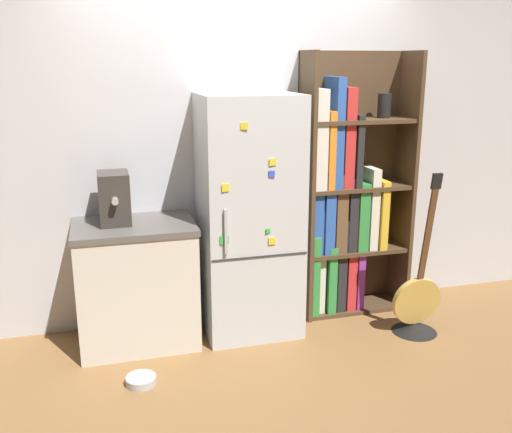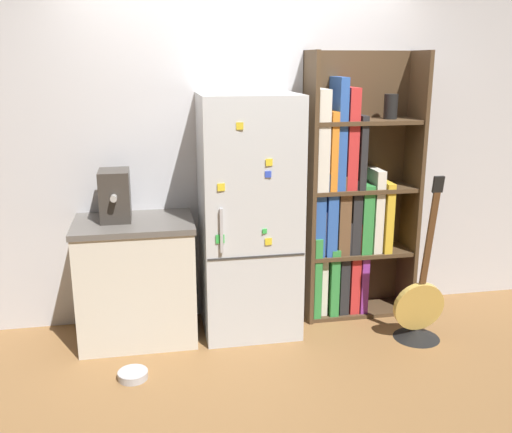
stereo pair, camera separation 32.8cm
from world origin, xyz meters
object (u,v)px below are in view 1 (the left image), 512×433
object	(u,v)px
refrigerator	(249,217)
guitar	(416,310)
bookshelf	(343,202)
pet_bowl	(141,380)
espresso_machine	(114,198)

from	to	relation	value
refrigerator	guitar	size ratio (longest dim) A/B	1.42
bookshelf	pet_bowl	world-z (taller)	bookshelf
refrigerator	bookshelf	xyz separation A→B (m)	(0.79, 0.14, 0.02)
bookshelf	guitar	distance (m)	0.97
espresso_machine	guitar	distance (m)	2.30
bookshelf	espresso_machine	xyz separation A→B (m)	(-1.71, -0.10, 0.16)
pet_bowl	guitar	bearing A→B (deg)	5.07
espresso_machine	refrigerator	bearing A→B (deg)	-2.97
bookshelf	espresso_machine	size ratio (longest dim) A/B	5.75
bookshelf	pet_bowl	distance (m)	1.98
bookshelf	espresso_machine	bearing A→B (deg)	-176.76
refrigerator	pet_bowl	world-z (taller)	refrigerator
guitar	bookshelf	bearing A→B (deg)	124.09
guitar	pet_bowl	world-z (taller)	guitar
espresso_machine	bookshelf	bearing A→B (deg)	3.24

